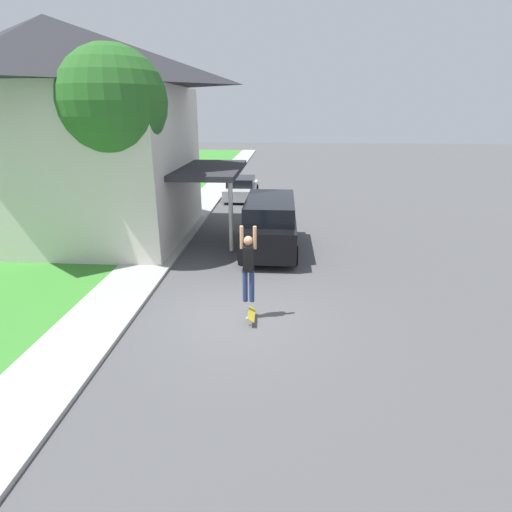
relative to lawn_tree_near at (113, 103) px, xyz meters
The scene contains 9 objects.
ground_plane 7.96m from the lawn_tree_near, 42.36° to the right, with size 120.00×120.00×0.00m, color #49494C.
lawn 6.73m from the lawn_tree_near, 150.96° to the left, with size 10.00×80.00×0.08m.
sidewalk 5.71m from the lawn_tree_near, 69.16° to the left, with size 1.80×80.00×0.10m.
house 4.49m from the lawn_tree_near, 140.90° to the left, with size 12.40×7.90×8.33m.
lawn_tree_near is the anchor object (origin of this frame).
suv_parked 6.72m from the lawn_tree_near, 15.58° to the left, with size 2.09×4.76×2.01m.
car_down_street 12.40m from the lawn_tree_near, 75.40° to the left, with size 1.93×4.32×1.28m.
skateboarder 7.25m from the lawn_tree_near, 41.06° to the right, with size 0.41×0.23×2.01m.
skateboard 8.17m from the lawn_tree_near, 41.76° to the right, with size 0.23×0.76×0.21m.
Camera 1 is at (1.11, -9.30, 5.11)m, focal length 28.00 mm.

